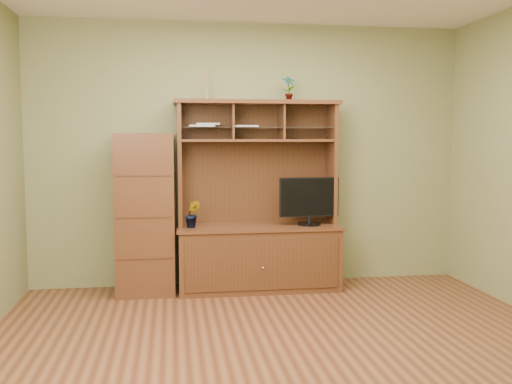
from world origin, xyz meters
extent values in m
cube|color=#512917|center=(0.00, 0.00, -0.01)|extent=(4.50, 4.00, 0.02)
cube|color=olive|center=(0.00, 2.01, 1.35)|extent=(4.50, 0.02, 2.70)
cube|color=olive|center=(0.00, -2.01, 1.35)|extent=(4.50, 0.02, 2.70)
cube|color=#4E2816|center=(0.05, 1.71, 0.31)|extent=(1.60, 0.55, 0.62)
cube|color=#3A1D0F|center=(0.05, 1.42, 0.31)|extent=(1.50, 0.01, 0.50)
sphere|color=silver|center=(0.05, 1.41, 0.28)|extent=(0.02, 0.02, 0.02)
cube|color=#4E2816|center=(0.05, 1.71, 0.64)|extent=(1.64, 0.59, 0.03)
cube|color=#4E2816|center=(-0.73, 1.80, 1.27)|extent=(0.04, 0.35, 1.25)
cube|color=#4E2816|center=(0.83, 1.80, 1.27)|extent=(0.04, 0.35, 1.25)
cube|color=#3A1D0F|center=(0.05, 1.97, 1.27)|extent=(1.52, 0.02, 1.25)
cube|color=#4E2816|center=(0.05, 1.80, 1.88)|extent=(1.66, 0.40, 0.04)
cube|color=#4E2816|center=(0.05, 1.80, 1.50)|extent=(1.52, 0.32, 0.02)
cube|color=#4E2816|center=(-0.20, 1.80, 1.69)|extent=(0.02, 0.31, 0.35)
cube|color=#4E2816|center=(0.31, 1.80, 1.69)|extent=(0.02, 0.31, 0.35)
cube|color=silver|center=(0.05, 1.79, 1.63)|extent=(1.50, 0.27, 0.01)
cylinder|color=black|center=(0.56, 1.65, 0.66)|extent=(0.23, 0.23, 0.02)
cylinder|color=black|center=(0.56, 1.65, 0.71)|extent=(0.05, 0.05, 0.07)
cube|color=black|center=(0.56, 1.65, 0.93)|extent=(0.61, 0.07, 0.39)
imported|color=#315E20|center=(-0.61, 1.65, 0.78)|extent=(0.16, 0.13, 0.27)
imported|color=#345C20|center=(0.38, 1.80, 2.03)|extent=(0.14, 0.11, 0.25)
cylinder|color=silver|center=(-0.46, 1.80, 1.95)|extent=(0.06, 0.06, 0.11)
cylinder|color=#A88754|center=(-0.46, 1.80, 2.10)|extent=(0.04, 0.04, 0.19)
cube|color=#B9B9BE|center=(-0.50, 1.80, 1.64)|extent=(0.25, 0.19, 0.02)
cube|color=#B9B9BE|center=(-0.43, 1.80, 1.66)|extent=(0.25, 0.21, 0.02)
cube|color=#B9B9BE|center=(-0.06, 1.80, 1.64)|extent=(0.25, 0.20, 0.02)
cube|color=#4E2816|center=(-1.07, 1.73, 0.79)|extent=(0.56, 0.50, 1.57)
cube|color=#3A1D0F|center=(-1.07, 1.47, 0.39)|extent=(0.52, 0.01, 0.02)
cube|color=#3A1D0F|center=(-1.07, 1.47, 0.79)|extent=(0.52, 0.01, 0.01)
cube|color=#3A1D0F|center=(-1.07, 1.47, 1.18)|extent=(0.52, 0.01, 0.02)
camera|label=1|loc=(-0.81, -3.90, 1.51)|focal=40.00mm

